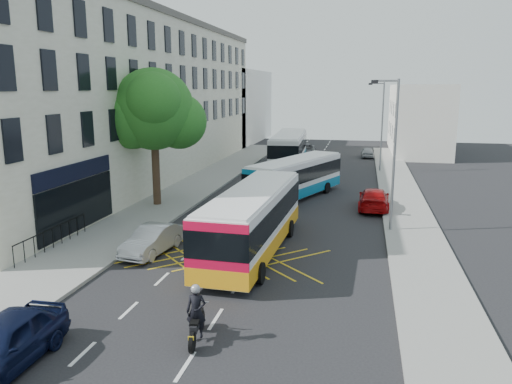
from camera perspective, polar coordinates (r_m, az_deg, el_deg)
The scene contains 19 objects.
ground at distance 17.55m, azimuth -4.63°, elevation -14.27°, with size 120.00×120.00×0.00m, color black.
pavement_left at distance 33.68m, azimuth -11.20°, elevation -1.46°, with size 5.00×70.00×0.15m, color gray.
pavement_right at distance 31.15m, azimuth 17.02°, elevation -2.85°, with size 3.00×70.00×0.15m, color gray.
terrace_main at distance 43.72m, azimuth -13.34°, elevation 10.32°, with size 8.30×45.00×13.50m.
terrace_far at distance 72.54m, azimuth -2.83°, elevation 9.74°, with size 8.00×20.00×10.00m, color silver.
building_right at distance 63.49m, azimuth 18.01°, elevation 7.97°, with size 6.00×18.00×8.00m, color silver.
street_tree at distance 32.80m, azimuth -11.68°, elevation 9.16°, with size 6.30×5.70×8.80m.
lamp_near at distance 27.28m, azimuth 15.37°, elevation 4.93°, with size 1.45×0.15×8.00m.
lamp_far at distance 47.18m, azimuth 14.11°, elevation 7.78°, with size 1.45×0.15×8.00m.
railings at distance 25.86m, azimuth -22.22°, elevation -4.73°, with size 0.08×5.60×1.14m, color black, non-canonical shape.
bus_near at distance 23.45m, azimuth -0.37°, elevation -3.21°, with size 3.02×11.00×3.07m.
bus_mid at distance 35.24m, azimuth 4.54°, elevation 1.66°, with size 5.81×10.17×2.81m.
bus_far at distance 48.99m, azimuth 3.77°, elevation 4.88°, with size 3.44×11.98×3.33m.
motorbike at distance 15.91m, azimuth -6.83°, elevation -13.71°, with size 0.71×2.10×1.87m.
parked_car_blue at distance 16.06m, azimuth -27.00°, elevation -15.21°, with size 1.79×4.45×1.52m, color black.
parked_car_silver at distance 24.17m, azimuth -11.76°, elevation -5.37°, with size 1.38×3.96×1.31m, color #B7BABF.
red_hatchback at distance 32.96m, azimuth 13.33°, elevation -0.76°, with size 1.91×4.69×1.36m, color #A00608.
distant_car_grey at distance 56.40m, azimuth 5.55°, elevation 4.74°, with size 2.45×5.32×1.48m, color #43454B.
distant_car_silver at distance 57.22m, azimuth 12.63°, elevation 4.45°, with size 1.38×3.43×1.17m, color #9EA1A6.
Camera 1 is at (4.63, -15.06, 7.73)m, focal length 35.00 mm.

